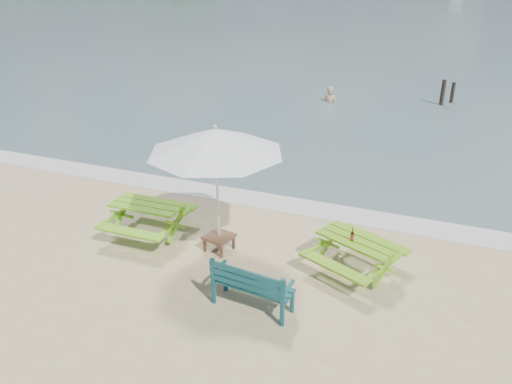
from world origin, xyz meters
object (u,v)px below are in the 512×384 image
at_px(picnic_table_right, 356,256).
at_px(patio_umbrella, 216,141).
at_px(picnic_table_left, 149,219).
at_px(swimmer, 329,107).
at_px(side_table, 219,242).
at_px(beer_bottle, 352,236).
at_px(park_bench, 253,294).

bearing_deg(picnic_table_right, patio_umbrella, -174.61).
height_order(picnic_table_left, swimmer, picnic_table_left).
xyz_separation_m(side_table, beer_bottle, (2.79, 0.17, 0.64)).
height_order(park_bench, swimmer, park_bench).
distance_m(picnic_table_left, patio_umbrella, 2.77).
relative_size(picnic_table_left, patio_umbrella, 0.55).
height_order(picnic_table_right, swimmer, picnic_table_right).
xyz_separation_m(park_bench, patio_umbrella, (-1.39, 1.57, 2.21)).
height_order(picnic_table_right, beer_bottle, beer_bottle).
xyz_separation_m(park_bench, swimmer, (-2.21, 14.95, -0.52)).
bearing_deg(picnic_table_left, picnic_table_right, 2.54).
height_order(picnic_table_right, patio_umbrella, patio_umbrella).
relative_size(park_bench, beer_bottle, 5.61).
bearing_deg(picnic_table_left, side_table, -2.05).
height_order(side_table, patio_umbrella, patio_umbrella).
xyz_separation_m(beer_bottle, swimmer, (-3.61, 13.21, -1.07)).
distance_m(beer_bottle, swimmer, 13.73).
xyz_separation_m(side_table, patio_umbrella, (0.00, 0.00, 2.30)).
relative_size(picnic_table_left, picnic_table_right, 0.83).
relative_size(picnic_table_left, side_table, 2.74).
distance_m(side_table, swimmer, 13.41).
height_order(picnic_table_left, beer_bottle, beer_bottle).
bearing_deg(park_bench, picnic_table_right, 51.14).
height_order(patio_umbrella, swimmer, patio_umbrella).
bearing_deg(side_table, swimmer, 93.51).
relative_size(picnic_table_right, park_bench, 1.44).
height_order(picnic_table_left, picnic_table_right, picnic_table_left).
distance_m(park_bench, swimmer, 15.12).
bearing_deg(picnic_table_right, beer_bottle, -131.69).
distance_m(picnic_table_left, picnic_table_right, 4.67).
bearing_deg(side_table, picnic_table_left, 177.95).
bearing_deg(park_bench, side_table, 131.64).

